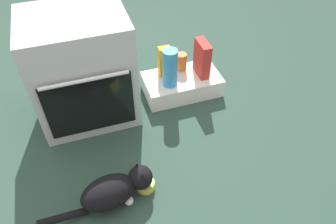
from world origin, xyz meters
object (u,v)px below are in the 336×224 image
cereal_box (202,59)px  water_bottle (170,68)px  pantry_cabinet (182,84)px  juice_carton (164,61)px  sauce_jar (181,62)px  oven (82,69)px  cat (114,190)px  food_bowl (145,184)px

cereal_box → water_bottle: size_ratio=0.93×
pantry_cabinet → water_bottle: size_ratio=1.97×
pantry_cabinet → juice_carton: (-0.12, 0.08, 0.19)m
juice_carton → sauce_jar: size_ratio=1.71×
pantry_cabinet → sauce_jar: 0.17m
sauce_jar → cereal_box: (0.13, -0.10, 0.07)m
oven → pantry_cabinet: (0.72, -0.00, -0.31)m
cat → sauce_jar: 1.16m
oven → sauce_jar: 0.78m
food_bowl → pantry_cabinet: bearing=56.3°
pantry_cabinet → cat: (-0.70, -0.80, 0.04)m
juice_carton → oven: bearing=-173.0°
food_bowl → juice_carton: (0.40, 0.85, 0.24)m
juice_carton → sauce_jar: juice_carton is taller
oven → sauce_jar: oven is taller
pantry_cabinet → cereal_box: 0.26m
food_bowl → cereal_box: bearing=48.9°
sauce_jar → juice_carton: bearing=-173.8°
cat → juice_carton: size_ratio=2.81×
juice_carton → cereal_box: 0.29m
cat → water_bottle: water_bottle is taller
pantry_cabinet → sauce_jar: sauce_jar is taller
oven → cereal_box: (0.88, -0.01, -0.10)m
pantry_cabinet → sauce_jar: bearing=73.6°
oven → food_bowl: 0.88m
food_bowl → cat: cat is taller
sauce_jar → water_bottle: water_bottle is taller
food_bowl → cat: (-0.19, -0.03, 0.08)m
juice_carton → water_bottle: size_ratio=0.80×
food_bowl → cereal_box: cereal_box is taller
oven → cat: 0.85m
food_bowl → juice_carton: juice_carton is taller
oven → food_bowl: (0.21, -0.78, -0.36)m
oven → cat: oven is taller
food_bowl → cereal_box: (0.67, 0.77, 0.26)m
cat → juice_carton: bearing=47.3°
juice_carton → cat: bearing=-123.6°
pantry_cabinet → food_bowl: bearing=-123.7°
cat → cereal_box: (0.86, 0.80, 0.18)m
pantry_cabinet → juice_carton: 0.24m
oven → sauce_jar: bearing=6.8°
food_bowl → juice_carton: 0.97m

